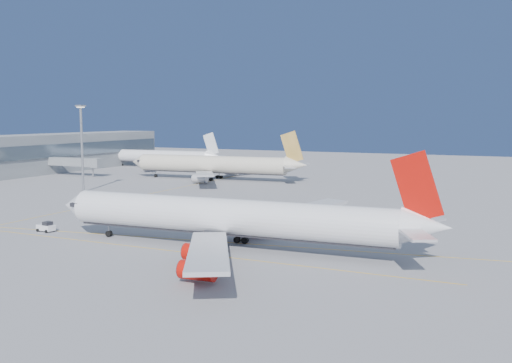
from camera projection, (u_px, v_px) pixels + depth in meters
name	position (u px, v px, depth m)	size (l,w,h in m)	color
ground	(194.00, 233.00, 107.90)	(500.00, 500.00, 0.00)	slate
terminal	(58.00, 152.00, 231.57)	(18.40, 110.00, 15.00)	gray
jet_bridge	(77.00, 162.00, 211.03)	(23.60, 3.60, 6.90)	gray
taxiway_lines	(149.00, 221.00, 119.75)	(118.86, 140.00, 0.02)	#E6A80C
airliner_virgin	(234.00, 218.00, 94.62)	(69.54, 62.43, 17.16)	white
airliner_etihad	(215.00, 165.00, 198.71)	(66.61, 61.34, 17.38)	beige
airliner_third	(162.00, 157.00, 247.55)	(57.82, 53.29, 15.51)	white
pushback_tug	(46.00, 227.00, 109.05)	(3.71, 2.51, 1.99)	white
light_mast	(82.00, 141.00, 165.07)	(2.19, 2.19, 25.28)	gray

